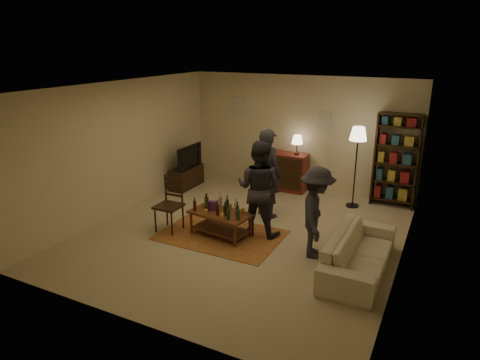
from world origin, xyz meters
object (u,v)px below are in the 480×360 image
Objects in this scene: tv_stand at (186,172)px; sofa at (359,253)px; dresser at (286,171)px; person_left at (267,173)px; dining_chair at (171,202)px; person_by_sofa at (316,213)px; coffee_table at (220,215)px; person_right at (259,188)px; bookshelf at (396,160)px; floor_lamp at (358,139)px.

tv_stand is 0.51× the size of sofa.
dresser is 1.76m from person_left.
person_by_sofa is (2.75, 0.20, 0.21)m from dining_chair.
person_right is at bearing 35.22° from coffee_table.
dresser reaches higher than sofa.
person_left is (-2.21, -1.76, -0.13)m from bookshelf.
dresser is 0.67× the size of bookshelf.
bookshelf is 1.31× the size of person_by_sofa.
person_left is at bearing -141.52° from bookshelf.
tv_stand is 0.69× the size of person_by_sofa.
floor_lamp reaches higher than sofa.
person_right is 1.15× the size of person_by_sofa.
tv_stand is at bearing 1.98° from person_left.
person_left reaches higher than person_right.
coffee_table is at bearing 75.21° from person_by_sofa.
person_by_sofa is at bearing 0.79° from coffee_table.
person_right is at bearing 122.75° from person_left.
bookshelf is 0.98m from floor_lamp.
tv_stand is 0.78× the size of dresser.
coffee_table is at bearing 86.81° from sofa.
dresser is 2.50m from bookshelf.
dresser is 0.88× the size of person_by_sofa.
person_left reaches higher than dresser.
bookshelf is 1.14× the size of person_right.
dresser is 2.63m from person_right.
tv_stand is 2.43m from dresser.
sofa is (0.69, -2.72, -1.18)m from floor_lamp.
bookshelf is at bearing -30.66° from person_by_sofa.
tv_stand is 0.58× the size of person_left.
person_by_sofa is (-0.77, 0.17, 0.47)m from sofa.
person_by_sofa is (-0.81, -3.01, -0.26)m from bookshelf.
bookshelf reaches higher than floor_lamp.
sofa is at bearing 166.21° from person_left.
coffee_table is 0.88× the size of dresser.
bookshelf is (2.59, 3.04, 0.62)m from coffee_table.
coffee_table is 2.94m from tv_stand.
tv_stand is at bearing 64.66° from sofa.
coffee_table is 1.14× the size of dining_chair.
tv_stand reaches higher than sofa.
bookshelf is (3.56, 3.21, 0.48)m from dining_chair.
person_left reaches higher than floor_lamp.
person_left is 0.89m from person_right.
dining_chair is 0.51× the size of sofa.
person_left is 1.89m from person_by_sofa.
tv_stand reaches higher than dining_chair.
person_right is (-1.27, -2.17, -0.60)m from floor_lamp.
dining_chair is 4.05m from floor_lamp.
person_by_sofa is at bearing -91.62° from floor_lamp.
person_by_sofa is (1.20, -0.38, -0.12)m from person_right.
person_by_sofa is at bearing -105.08° from bookshelf.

